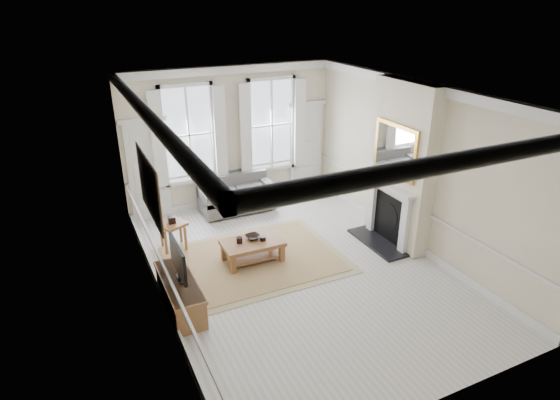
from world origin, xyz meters
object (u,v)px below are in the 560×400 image
side_table (172,228)px  coffee_table (253,245)px  sofa (236,196)px  tv_stand (180,294)px

side_table → coffee_table: 1.75m
sofa → tv_stand: sofa is taller
sofa → coffee_table: 2.50m
side_table → tv_stand: bearing=-100.4°
tv_stand → coffee_table: bearing=27.9°
coffee_table → side_table: bearing=138.4°
sofa → coffee_table: bearing=-103.2°
sofa → coffee_table: (-0.57, -2.44, 0.01)m
sofa → tv_stand: bearing=-124.0°
sofa → side_table: size_ratio=2.80×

